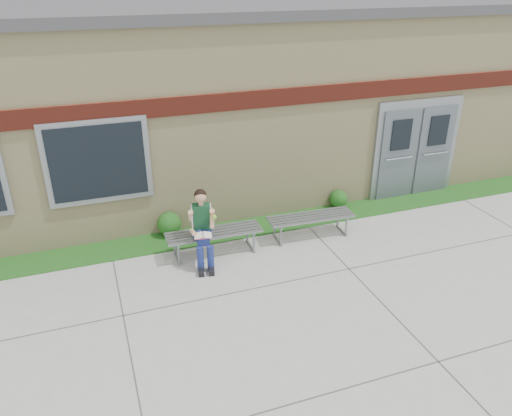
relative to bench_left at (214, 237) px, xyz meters
name	(u,v)px	position (x,y,z in m)	size (l,w,h in m)	color
ground	(311,295)	(1.14, -1.86, -0.36)	(80.00, 80.00, 0.00)	#9E9E99
grass_strip	(258,226)	(1.14, 0.74, -0.35)	(16.00, 0.80, 0.02)	#134715
school_building	(212,92)	(1.14, 4.13, 1.74)	(16.20, 6.22, 4.20)	beige
bench_left	(214,237)	(0.00, 0.00, 0.00)	(1.80, 0.53, 0.47)	gray
bench_right	(311,221)	(2.00, 0.00, -0.01)	(1.77, 0.58, 0.45)	gray
girl	(202,226)	(-0.26, -0.21, 0.36)	(0.51, 0.87, 1.39)	navy
shrub_mid	(169,224)	(-0.67, 0.99, -0.10)	(0.48, 0.48, 0.48)	#134715
shrub_east	(338,199)	(3.16, 0.99, -0.14)	(0.40, 0.40, 0.40)	#134715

